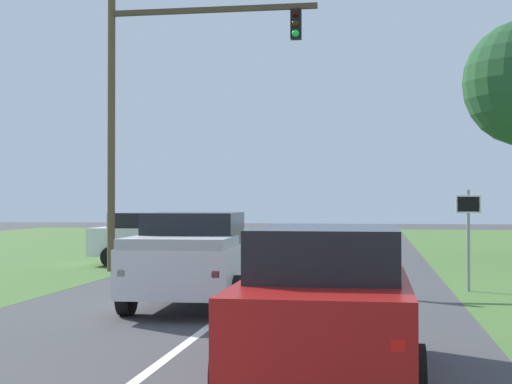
{
  "coord_description": "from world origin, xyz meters",
  "views": [
    {
      "loc": [
        2.89,
        -4.15,
        2.19
      ],
      "look_at": [
        -0.3,
        15.91,
        2.44
      ],
      "focal_mm": 53.02,
      "sensor_mm": 36.0,
      "label": 1
    }
  ],
  "objects_px": {
    "traffic_light": "(158,92)",
    "keep_moving_sign": "(468,226)",
    "crossing_suv_far": "(159,238)",
    "red_suv_near": "(327,298)",
    "pickup_truck_lead": "(195,258)"
  },
  "relations": [
    {
      "from": "red_suv_near",
      "to": "traffic_light",
      "type": "distance_m",
      "value": 15.27
    },
    {
      "from": "traffic_light",
      "to": "keep_moving_sign",
      "type": "bearing_deg",
      "value": -22.43
    },
    {
      "from": "red_suv_near",
      "to": "keep_moving_sign",
      "type": "bearing_deg",
      "value": 73.51
    },
    {
      "from": "red_suv_near",
      "to": "traffic_light",
      "type": "bearing_deg",
      "value": 114.65
    },
    {
      "from": "traffic_light",
      "to": "keep_moving_sign",
      "type": "xyz_separation_m",
      "value": [
        8.9,
        -3.67,
        -4.02
      ]
    },
    {
      "from": "keep_moving_sign",
      "to": "crossing_suv_far",
      "type": "relative_size",
      "value": 0.53
    },
    {
      "from": "keep_moving_sign",
      "to": "crossing_suv_far",
      "type": "xyz_separation_m",
      "value": [
        -9.57,
        6.07,
        -0.63
      ]
    },
    {
      "from": "keep_moving_sign",
      "to": "red_suv_near",
      "type": "bearing_deg",
      "value": -106.49
    },
    {
      "from": "pickup_truck_lead",
      "to": "keep_moving_sign",
      "type": "bearing_deg",
      "value": 30.43
    },
    {
      "from": "traffic_light",
      "to": "keep_moving_sign",
      "type": "distance_m",
      "value": 10.43
    },
    {
      "from": "keep_moving_sign",
      "to": "crossing_suv_far",
      "type": "bearing_deg",
      "value": 147.62
    },
    {
      "from": "pickup_truck_lead",
      "to": "keep_moving_sign",
      "type": "distance_m",
      "value": 6.95
    },
    {
      "from": "traffic_light",
      "to": "crossing_suv_far",
      "type": "relative_size",
      "value": 1.87
    },
    {
      "from": "crossing_suv_far",
      "to": "red_suv_near",
      "type": "bearing_deg",
      "value": -66.65
    },
    {
      "from": "pickup_truck_lead",
      "to": "red_suv_near",
      "type": "bearing_deg",
      "value": -62.52
    }
  ]
}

